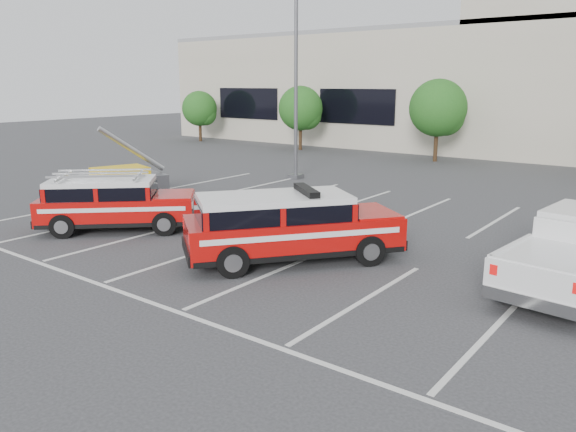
# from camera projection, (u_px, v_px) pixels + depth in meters

# --- Properties ---
(ground) EXTENTS (120.00, 120.00, 0.00)m
(ground) POSITION_uv_depth(u_px,v_px,m) (267.00, 275.00, 13.69)
(ground) COLOR #303033
(ground) RESTS_ON ground
(stall_markings) EXTENTS (23.00, 15.00, 0.01)m
(stall_markings) POSITION_uv_depth(u_px,v_px,m) (360.00, 236.00, 17.17)
(stall_markings) COLOR silver
(stall_markings) RESTS_ON ground
(convention_building) EXTENTS (60.00, 16.99, 13.20)m
(convention_building) POSITION_uv_depth(u_px,v_px,m) (573.00, 81.00, 37.17)
(convention_building) COLOR beige
(convention_building) RESTS_ON ground
(tree_far_left) EXTENTS (2.77, 2.77, 3.99)m
(tree_far_left) POSITION_uv_depth(u_px,v_px,m) (201.00, 110.00, 44.86)
(tree_far_left) COLOR #3F2B19
(tree_far_left) RESTS_ON ground
(tree_left) EXTENTS (3.07, 3.07, 4.42)m
(tree_left) POSITION_uv_depth(u_px,v_px,m) (302.00, 110.00, 38.91)
(tree_left) COLOR #3F2B19
(tree_left) RESTS_ON ground
(tree_mid_left) EXTENTS (3.37, 3.37, 4.85)m
(tree_mid_left) POSITION_uv_depth(u_px,v_px,m) (440.00, 110.00, 32.95)
(tree_mid_left) COLOR #3F2B19
(tree_mid_left) RESTS_ON ground
(light_pole_left) EXTENTS (0.90, 0.60, 10.24)m
(light_pole_left) POSITION_uv_depth(u_px,v_px,m) (296.00, 70.00, 26.50)
(light_pole_left) COLOR #59595E
(light_pole_left) RESTS_ON ground
(fire_chief_suv) EXTENTS (4.98, 5.60, 1.95)m
(fire_chief_suv) POSITION_uv_depth(u_px,v_px,m) (289.00, 231.00, 14.67)
(fire_chief_suv) COLOR #AB0A08
(fire_chief_suv) RESTS_ON ground
(ladder_suv) EXTENTS (4.72, 4.59, 1.87)m
(ladder_suv) POSITION_uv_depth(u_px,v_px,m) (115.00, 207.00, 17.80)
(ladder_suv) COLOR #AB0A08
(ladder_suv) RESTS_ON ground
(utility_rig) EXTENTS (3.71, 3.70, 2.97)m
(utility_rig) POSITION_uv_depth(u_px,v_px,m) (118.00, 185.00, 22.44)
(utility_rig) COLOR #59595E
(utility_rig) RESTS_ON ground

